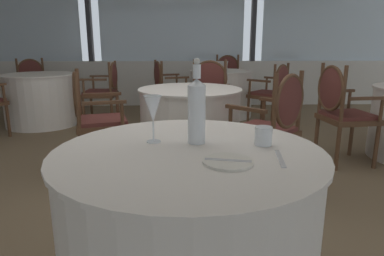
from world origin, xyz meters
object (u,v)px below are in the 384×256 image
object	(u,v)px
dining_chair_0_2	(273,89)
dining_chair_2_0	(32,82)
water_bottle	(197,109)
wine_glass	(153,110)
water_tumbler	(263,136)
dining_chair_3_0	(208,94)
dining_chair_3_1	(92,113)
dining_chair_3_2	(274,121)
dining_chair_2_2	(105,87)
dining_chair_0_1	(166,85)
dining_chair_1_0	(340,106)
side_plate	(228,162)
dining_chair_0_0	(227,76)

from	to	relation	value
dining_chair_0_2	dining_chair_2_0	world-z (taller)	dining_chair_2_0
water_bottle	wine_glass	xyz separation A→B (m)	(-0.19, 0.02, -0.00)
water_bottle	dining_chair_2_0	size ratio (longest dim) A/B	0.40
water_tumbler	dining_chair_3_0	size ratio (longest dim) A/B	0.08
dining_chair_3_1	dining_chair_3_2	world-z (taller)	dining_chair_3_2
dining_chair_2_2	water_tumbler	bearing A→B (deg)	113.36
dining_chair_0_1	dining_chair_3_1	size ratio (longest dim) A/B	0.98
dining_chair_2_0	dining_chair_3_0	distance (m)	3.29
dining_chair_0_2	dining_chair_2_0	xyz separation A→B (m)	(-3.87, 0.95, 0.02)
dining_chair_1_0	dining_chair_3_2	size ratio (longest dim) A/B	1.02
wine_glass	dining_chair_0_1	size ratio (longest dim) A/B	0.23
side_plate	dining_chair_3_2	world-z (taller)	dining_chair_3_2
dining_chair_1_0	dining_chair_2_2	distance (m)	3.21
dining_chair_3_1	dining_chair_1_0	bearing A→B (deg)	-11.44
dining_chair_1_0	dining_chair_3_0	size ratio (longest dim) A/B	1.01
dining_chair_0_0	dining_chair_3_2	size ratio (longest dim) A/B	1.00
water_tumbler	dining_chair_2_0	world-z (taller)	dining_chair_2_0
water_tumbler	dining_chair_1_0	bearing A→B (deg)	56.23
side_plate	dining_chair_2_2	size ratio (longest dim) A/B	0.21
dining_chair_0_0	dining_chair_1_0	world-z (taller)	dining_chair_1_0
dining_chair_0_1	dining_chair_3_1	bearing A→B (deg)	-122.28
dining_chair_0_2	dining_chair_2_0	distance (m)	3.99
water_bottle	dining_chair_3_1	xyz separation A→B (m)	(-0.88, 1.62, -0.34)
water_tumbler	dining_chair_3_0	distance (m)	2.82
dining_chair_0_0	wine_glass	bearing A→B (deg)	1.47
dining_chair_1_0	side_plate	bearing A→B (deg)	-130.94
dining_chair_2_2	dining_chair_3_2	world-z (taller)	dining_chair_3_2
side_plate	dining_chair_0_0	xyz separation A→B (m)	(0.70, 5.25, -0.18)
water_bottle	dining_chair_3_2	bearing A→B (deg)	60.23
dining_chair_1_0	dining_chair_2_0	size ratio (longest dim) A/B	1.06
water_tumbler	dining_chair_0_1	xyz separation A→B (m)	(-0.59, 3.84, -0.24)
dining_chair_3_2	side_plate	bearing A→B (deg)	113.68
water_bottle	dining_chair_2_2	world-z (taller)	water_bottle
wine_glass	dining_chair_0_1	world-z (taller)	wine_glass
dining_chair_0_0	dining_chair_3_0	distance (m)	2.28
water_bottle	dining_chair_2_2	bearing A→B (deg)	108.41
dining_chair_0_0	water_bottle	bearing A→B (deg)	3.66
dining_chair_1_0	dining_chair_2_0	distance (m)	4.86
dining_chair_2_2	dining_chair_0_1	bearing A→B (deg)	-162.65
wine_glass	dining_chair_3_1	bearing A→B (deg)	113.33
water_tumbler	dining_chair_3_1	world-z (taller)	dining_chair_3_1
dining_chair_0_1	dining_chair_2_0	bearing A→B (deg)	148.24
water_tumbler	dining_chair_0_2	distance (m)	3.63
wine_glass	dining_chair_2_2	bearing A→B (deg)	105.63
water_bottle	dining_chair_0_0	world-z (taller)	water_bottle
dining_chair_2_0	dining_chair_3_2	xyz separation A→B (m)	(3.27, -3.20, 0.02)
water_tumbler	dining_chair_3_2	world-z (taller)	dining_chair_3_2
dining_chair_1_0	dining_chair_3_0	xyz separation A→B (m)	(-1.22, 1.01, -0.02)
dining_chair_2_0	dining_chair_3_2	world-z (taller)	dining_chair_3_2
dining_chair_0_2	wine_glass	bearing A→B (deg)	109.51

